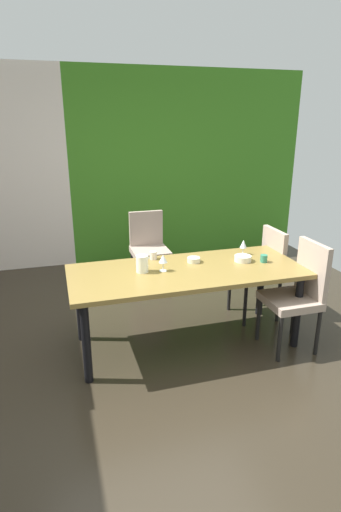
{
  "coord_description": "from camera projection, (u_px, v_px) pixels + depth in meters",
  "views": [
    {
      "loc": [
        -0.87,
        -2.79,
        2.0
      ],
      "look_at": [
        0.09,
        0.44,
        0.85
      ],
      "focal_mm": 28.0,
      "sensor_mm": 36.0,
      "label": 1
    }
  ],
  "objects": [
    {
      "name": "dining_table",
      "position": [
        187.0,
        278.0,
        3.57
      ],
      "size": [
        2.09,
        0.88,
        0.74
      ],
      "color": "olive",
      "rests_on": "ground_plane"
    },
    {
      "name": "chair_head_far",
      "position": [
        149.0,
        245.0,
        4.92
      ],
      "size": [
        0.44,
        0.45,
        0.94
      ],
      "rotation": [
        0.0,
        0.0,
        3.14
      ],
      "color": "tan",
      "rests_on": "ground_plane"
    },
    {
      "name": "garden_window_panel",
      "position": [
        189.0,
        166.0,
        5.94
      ],
      "size": [
        3.5,
        0.1,
        2.7
      ],
      "primitive_type": "cube",
      "color": "#3B7D20",
      "rests_on": "ground_plane"
    },
    {
      "name": "chair_right_near",
      "position": [
        299.0,
        291.0,
        3.56
      ],
      "size": [
        0.44,
        0.44,
        1.0
      ],
      "rotation": [
        0.0,
        0.0,
        1.57
      ],
      "color": "tan",
      "rests_on": "ground_plane"
    },
    {
      "name": "pitcher_front",
      "position": [
        142.0,
        264.0,
        3.46
      ],
      "size": [
        0.12,
        0.11,
        0.15
      ],
      "color": "white",
      "rests_on": "dining_table"
    },
    {
      "name": "cup_right",
      "position": [
        264.0,
        259.0,
        3.72
      ],
      "size": [
        0.07,
        0.07,
        0.07
      ],
      "primitive_type": "cylinder",
      "color": "#2F7C60",
      "rests_on": "dining_table"
    },
    {
      "name": "chair_right_far",
      "position": [
        262.0,
        268.0,
        4.16
      ],
      "size": [
        0.44,
        0.44,
        0.94
      ],
      "rotation": [
        0.0,
        0.0,
        1.57
      ],
      "color": "tan",
      "rests_on": "ground_plane"
    },
    {
      "name": "wine_glass_north",
      "position": [
        243.0,
        244.0,
        3.91
      ],
      "size": [
        0.07,
        0.07,
        0.15
      ],
      "color": "silver",
      "rests_on": "dining_table"
    },
    {
      "name": "cup_south",
      "position": [
        153.0,
        255.0,
        3.8
      ],
      "size": [
        0.07,
        0.07,
        0.08
      ],
      "primitive_type": "cylinder",
      "color": "silver",
      "rests_on": "dining_table"
    },
    {
      "name": "ground_plane",
      "position": [
        175.0,
        368.0,
        3.42
      ],
      "size": [
        5.73,
        5.98,
        0.02
      ],
      "primitive_type": "cube",
      "color": "#2E271C"
    },
    {
      "name": "serving_bowl_corner",
      "position": [
        243.0,
        258.0,
        3.75
      ],
      "size": [
        0.16,
        0.16,
        0.05
      ],
      "primitive_type": "cylinder",
      "color": "beige",
      "rests_on": "dining_table"
    },
    {
      "name": "wine_glass_left",
      "position": [
        163.0,
        259.0,
        3.48
      ],
      "size": [
        0.08,
        0.08,
        0.15
      ],
      "color": "silver",
      "rests_on": "dining_table"
    },
    {
      "name": "serving_bowl_east",
      "position": [
        194.0,
        260.0,
        3.72
      ],
      "size": [
        0.12,
        0.12,
        0.05
      ],
      "primitive_type": "cylinder",
      "color": "beige",
      "rests_on": "dining_table"
    }
  ]
}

